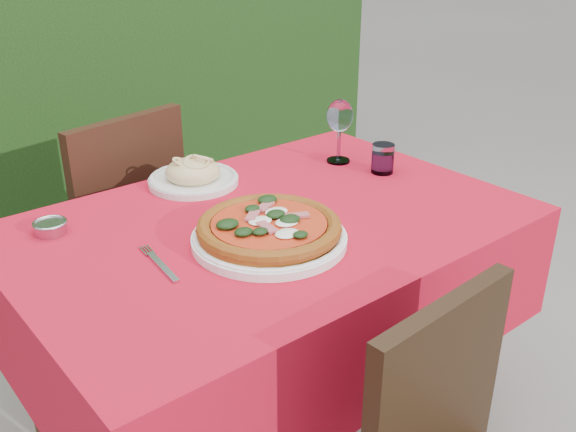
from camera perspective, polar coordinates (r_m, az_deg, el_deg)
hedge at (r=2.89m, az=-21.47°, el=13.07°), size 3.20×0.55×1.78m
dining_table at (r=1.68m, az=-1.62°, el=-4.93°), size 1.26×0.86×0.75m
chair_far at (r=2.17m, az=-14.94°, el=-0.87°), size 0.47×0.47×0.90m
pizza_plate at (r=1.48m, az=-1.69°, el=-1.32°), size 0.40×0.40×0.07m
pasta_plate at (r=1.83m, az=-8.43°, el=3.61°), size 0.25×0.25×0.07m
water_glass at (r=1.91m, az=8.41°, el=4.96°), size 0.07×0.07×0.09m
wine_glass at (r=1.95m, az=4.62°, el=8.63°), size 0.08×0.08×0.20m
fork at (r=1.41m, az=-11.08°, el=-4.45°), size 0.05×0.20×0.01m
steel_ramekin at (r=1.63m, az=-20.35°, el=-1.01°), size 0.07×0.07×0.03m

